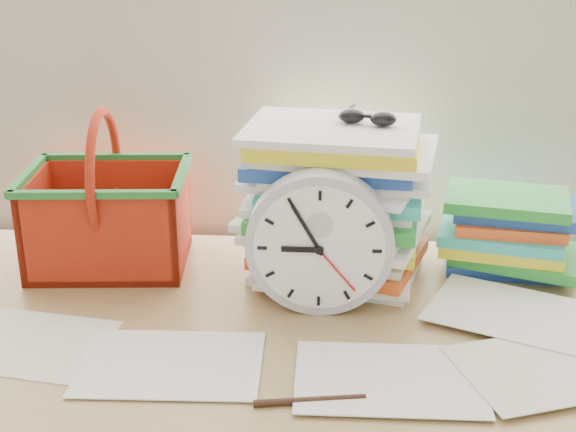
# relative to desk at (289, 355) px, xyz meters

# --- Properties ---
(desk) EXTENTS (1.40, 0.70, 0.75)m
(desk) POSITION_rel_desk_xyz_m (0.00, 0.00, 0.00)
(desk) COLOR #A07F4B
(desk) RESTS_ON ground
(paper_stack) EXTENTS (0.38, 0.33, 0.29)m
(paper_stack) POSITION_rel_desk_xyz_m (0.08, 0.18, 0.22)
(paper_stack) COLOR white
(paper_stack) RESTS_ON desk
(clock) EXTENTS (0.25, 0.05, 0.25)m
(clock) POSITION_rel_desk_xyz_m (0.05, 0.04, 0.20)
(clock) COLOR #B0B3BD
(clock) RESTS_ON desk
(sunglasses) EXTENTS (0.14, 0.13, 0.03)m
(sunglasses) POSITION_rel_desk_xyz_m (0.13, 0.19, 0.38)
(sunglasses) COLOR black
(sunglasses) RESTS_ON paper_stack
(book_stack) EXTENTS (0.29, 0.25, 0.15)m
(book_stack) POSITION_rel_desk_xyz_m (0.41, 0.23, 0.15)
(book_stack) COLOR white
(book_stack) RESTS_ON desk
(basket) EXTENTS (0.32, 0.26, 0.30)m
(basket) POSITION_rel_desk_xyz_m (-0.36, 0.20, 0.23)
(basket) COLOR red
(basket) RESTS_ON desk
(pen) EXTENTS (0.16, 0.04, 0.01)m
(pen) POSITION_rel_desk_xyz_m (0.05, -0.25, 0.08)
(pen) COLOR black
(pen) RESTS_ON desk
(scattered_papers) EXTENTS (1.26, 0.42, 0.02)m
(scattered_papers) POSITION_rel_desk_xyz_m (0.00, 0.00, 0.08)
(scattered_papers) COLOR white
(scattered_papers) RESTS_ON desk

